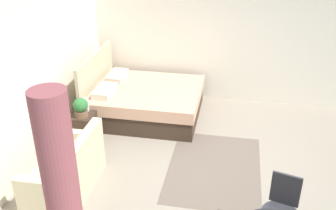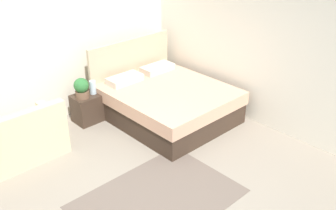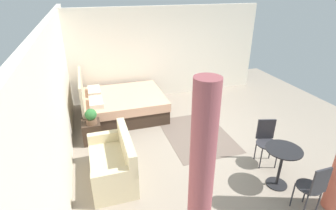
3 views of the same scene
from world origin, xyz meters
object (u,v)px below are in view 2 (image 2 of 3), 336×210
couch (16,143)px  nightstand (88,108)px  potted_plant (81,88)px  bed (166,101)px  vase (93,87)px

couch → nightstand: size_ratio=2.77×
couch → potted_plant: 1.40m
bed → nightstand: 1.36m
nightstand → vase: vase is taller
potted_plant → vase: size_ratio=1.48×
bed → vase: 1.29m
nightstand → potted_plant: potted_plant is taller
bed → couch: bed is taller
vase → couch: bearing=-168.8°
couch → potted_plant: (1.32, 0.30, 0.37)m
couch → nightstand: bearing=12.9°
potted_plant → bed: bearing=-34.4°
nightstand → potted_plant: 0.44m
potted_plant → vase: (0.22, 0.01, -0.06)m
couch → bed: bearing=-11.5°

